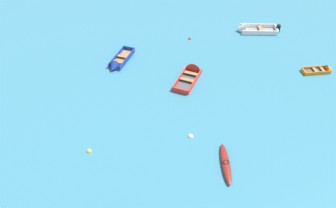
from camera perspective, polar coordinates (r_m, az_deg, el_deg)
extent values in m
cube|color=#99754C|center=(32.16, -7.66, 7.35)|extent=(2.41, 3.28, 0.11)
cube|color=navy|center=(31.85, -6.78, 7.44)|extent=(1.63, 2.94, 0.45)
cube|color=navy|center=(32.30, -8.58, 7.76)|extent=(1.63, 2.94, 0.45)
cube|color=navy|center=(33.31, -6.47, 9.09)|extent=(1.01, 0.61, 0.45)
cone|color=navy|center=(30.81, -9.05, 5.96)|extent=(1.29, 1.17, 1.06)
cube|color=#937047|center=(32.15, -7.57, 7.90)|extent=(1.03, 0.77, 0.03)
cube|color=#937047|center=(31.44, -8.32, 6.98)|extent=(1.03, 0.77, 0.03)
cube|color=gray|center=(37.63, 14.81, 11.66)|extent=(3.67, 2.00, 0.12)
cube|color=white|center=(36.91, 15.05, 11.34)|extent=(3.58, 0.76, 0.50)
cube|color=white|center=(38.17, 14.67, 12.44)|extent=(3.58, 0.76, 0.50)
cube|color=white|center=(37.99, 17.57, 11.70)|extent=(0.42, 1.45, 0.50)
cone|color=white|center=(37.15, 11.96, 12.12)|extent=(1.08, 1.54, 1.41)
cube|color=#937047|center=(37.54, 15.17, 12.01)|extent=(0.62, 1.37, 0.03)
cube|color=black|center=(37.95, 17.85, 11.91)|extent=(0.40, 0.43, 0.69)
cube|color=#4C4C51|center=(33.02, 23.37, 4.98)|extent=(2.27, 0.87, 0.08)
cube|color=orange|center=(33.26, 23.12, 5.58)|extent=(2.34, 0.13, 0.32)
cube|color=orange|center=(32.67, 23.73, 4.71)|extent=(2.34, 0.13, 0.32)
cube|color=orange|center=(32.41, 21.61, 5.07)|extent=(0.11, 0.84, 0.32)
cone|color=orange|center=(33.56, 25.26, 5.25)|extent=(0.56, 0.83, 0.81)
cube|color=#937047|center=(32.87, 23.27, 5.23)|extent=(0.27, 0.77, 0.03)
cube|color=#937047|center=(33.20, 24.30, 5.27)|extent=(0.27, 0.77, 0.03)
cube|color=#4C4C51|center=(29.27, 3.27, 3.88)|extent=(2.80, 3.46, 0.11)
cube|color=red|center=(29.35, 2.05, 4.45)|extent=(1.88, 2.96, 0.44)
cube|color=red|center=(29.01, 4.53, 3.82)|extent=(1.88, 2.96, 0.44)
cube|color=red|center=(27.89, 2.06, 2.20)|extent=(1.19, 0.81, 0.44)
cone|color=red|center=(30.54, 4.46, 6.02)|extent=(1.51, 1.35, 1.28)
cube|color=#937047|center=(28.99, 3.17, 4.08)|extent=(1.21, 0.94, 0.03)
cube|color=#937047|center=(29.75, 3.84, 5.15)|extent=(1.21, 0.94, 0.03)
ellipsoid|color=maroon|center=(22.90, 9.57, -9.74)|extent=(1.01, 3.46, 0.31)
torus|color=black|center=(22.79, 9.61, -9.52)|extent=(0.47, 0.47, 0.07)
sphere|color=silver|center=(24.44, 3.78, -5.44)|extent=(0.40, 0.40, 0.40)
sphere|color=red|center=(35.23, 3.67, 10.76)|extent=(0.34, 0.34, 0.34)
sphere|color=yellow|center=(24.08, -12.97, -7.66)|extent=(0.33, 0.33, 0.33)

